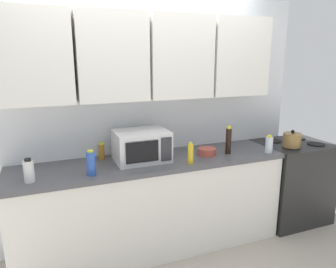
# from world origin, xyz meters

# --- Properties ---
(wall_back_with_cabinets) EXTENTS (3.41, 0.38, 2.60)m
(wall_back_with_cabinets) POSITION_xyz_m (-0.00, -0.07, 1.58)
(wall_back_with_cabinets) COLOR white
(wall_back_with_cabinets) RESTS_ON ground_plane
(counter_run) EXTENTS (2.54, 0.63, 0.90)m
(counter_run) POSITION_xyz_m (0.00, -0.30, 0.45)
(counter_run) COLOR white
(counter_run) RESTS_ON ground_plane
(stove_range) EXTENTS (0.76, 0.64, 0.91)m
(stove_range) POSITION_xyz_m (1.65, -0.32, 0.45)
(stove_range) COLOR black
(stove_range) RESTS_ON ground_plane
(kettle) EXTENTS (0.18, 0.18, 0.18)m
(kettle) POSITION_xyz_m (1.48, -0.46, 0.99)
(kettle) COLOR olive
(kettle) RESTS_ON stove_range
(microwave) EXTENTS (0.48, 0.37, 0.28)m
(microwave) POSITION_xyz_m (-0.09, -0.28, 1.04)
(microwave) COLOR silver
(microwave) RESTS_ON counter_run
(bottle_amber_vinegar) EXTENTS (0.05, 0.05, 0.16)m
(bottle_amber_vinegar) POSITION_xyz_m (-0.42, -0.09, 0.98)
(bottle_amber_vinegar) COLOR #AD701E
(bottle_amber_vinegar) RESTS_ON counter_run
(bottle_soy_dark) EXTENTS (0.05, 0.05, 0.28)m
(bottle_soy_dark) POSITION_xyz_m (0.76, -0.39, 1.03)
(bottle_soy_dark) COLOR black
(bottle_soy_dark) RESTS_ON counter_run
(bottle_blue_cleaner) EXTENTS (0.07, 0.07, 0.21)m
(bottle_blue_cleaner) POSITION_xyz_m (-0.58, -0.48, 1.00)
(bottle_blue_cleaner) COLOR #2D56B7
(bottle_blue_cleaner) RESTS_ON counter_run
(bottle_clear_tall) EXTENTS (0.07, 0.07, 0.18)m
(bottle_clear_tall) POSITION_xyz_m (1.15, -0.51, 0.98)
(bottle_clear_tall) COLOR silver
(bottle_clear_tall) RESTS_ON counter_run
(bottle_white_jar) EXTENTS (0.08, 0.08, 0.19)m
(bottle_white_jar) POSITION_xyz_m (-1.04, -0.45, 0.99)
(bottle_white_jar) COLOR white
(bottle_white_jar) RESTS_ON counter_run
(bottle_yellow_mustard) EXTENTS (0.05, 0.05, 0.20)m
(bottle_yellow_mustard) POSITION_xyz_m (0.29, -0.52, 0.99)
(bottle_yellow_mustard) COLOR gold
(bottle_yellow_mustard) RESTS_ON counter_run
(bowl_ceramic_small) EXTENTS (0.17, 0.17, 0.07)m
(bowl_ceramic_small) POSITION_xyz_m (0.55, -0.34, 0.93)
(bowl_ceramic_small) COLOR #B24C3D
(bowl_ceramic_small) RESTS_ON counter_run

